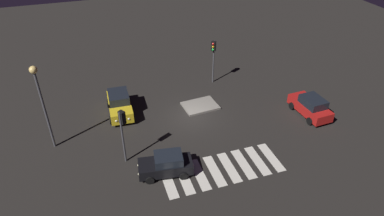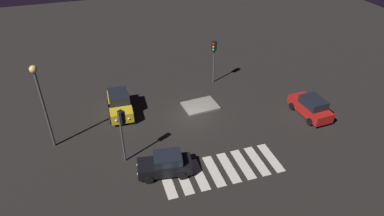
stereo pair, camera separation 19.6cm
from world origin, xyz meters
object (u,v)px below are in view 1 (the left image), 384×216
Objects in this scene: car_red at (310,106)px; traffic_light_north at (213,52)px; car_black at (166,165)px; traffic_island at (200,106)px; street_lamp at (40,94)px; traffic_light_south at (123,124)px; car_yellow at (120,104)px.

car_red is 10.51m from traffic_light_north.
car_black is at bearing 99.31° from car_red.
traffic_light_north is (2.72, 3.88, 3.36)m from traffic_island.
traffic_island is 0.76× the size of car_red.
street_lamp is (-15.49, -5.61, 1.38)m from traffic_light_north.
traffic_light_south is (-16.39, -0.82, 2.41)m from car_red.
car_yellow is 1.04× the size of traffic_light_south.
street_lamp is (-12.77, -1.73, 4.75)m from traffic_island.
traffic_light_north reaches higher than traffic_light_south.
car_red reaches higher than car_black.
car_black is 10.30m from street_lamp.
street_lamp is (-5.16, 3.41, 1.53)m from traffic_light_south.
car_red is 0.99× the size of traffic_light_south.
traffic_island is at bearing 1.93° from traffic_light_north.
traffic_light_south is at bearing -145.95° from traffic_island.
street_lamp is (-5.62, -3.04, 3.88)m from car_yellow.
car_black is 4.15m from traffic_light_south.
traffic_island is 9.82m from car_red.
car_yellow is 10.50m from traffic_light_north.
car_yellow is at bearing 67.34° from car_red.
car_yellow is at bearing 55.49° from traffic_light_south.
car_black is 0.92× the size of traffic_light_south.
car_yellow is at bearing 169.68° from traffic_island.
car_black is 0.88× the size of traffic_light_north.
car_red is (8.77, -4.33, 0.81)m from traffic_island.
traffic_island is at bearing 7.73° from street_lamp.
car_yellow is at bearing -68.84° from car_black.
car_red is 0.94× the size of traffic_light_north.
street_lamp is at bearing -172.27° from traffic_island.
car_yellow is (-1.96, 8.72, 0.14)m from car_black.
traffic_light_south reaches higher than car_black.
traffic_light_south is 0.96× the size of traffic_light_north.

